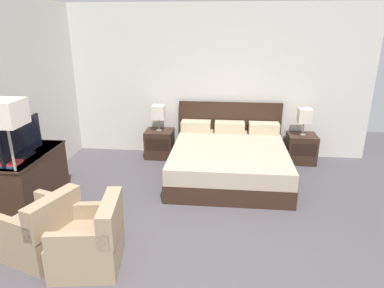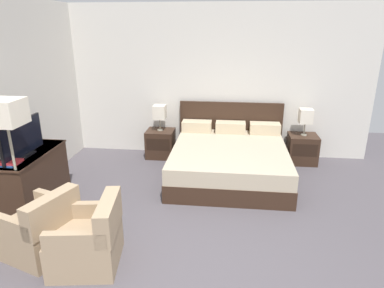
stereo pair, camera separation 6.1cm
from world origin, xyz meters
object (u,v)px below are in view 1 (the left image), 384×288
(nightstand_right, at_px, (301,148))
(book_red_cover, at_px, (9,165))
(dresser, at_px, (32,178))
(book_blue_cover, at_px, (10,163))
(tv, at_px, (22,140))
(floor_lamp, at_px, (6,119))
(nightstand_left, at_px, (160,144))
(table_lamp_left, at_px, (159,112))
(bed, at_px, (229,159))
(table_lamp_right, at_px, (305,116))
(armchair_companion, at_px, (91,241))
(armchair_by_window, at_px, (42,231))

(nightstand_right, distance_m, book_red_cover, 4.86)
(dresser, xyz_separation_m, book_blue_cover, (0.02, -0.43, 0.41))
(tv, xyz_separation_m, floor_lamp, (0.17, -0.48, 0.42))
(book_red_cover, bearing_deg, floor_lamp, -38.77)
(dresser, bearing_deg, nightstand_left, 54.19)
(table_lamp_left, bearing_deg, tv, -124.51)
(bed, distance_m, table_lamp_left, 1.66)
(nightstand_right, bearing_deg, bed, -150.85)
(nightstand_left, bearing_deg, table_lamp_right, 0.03)
(bed, height_order, nightstand_left, bed)
(bed, relative_size, nightstand_left, 4.03)
(armchair_companion, xyz_separation_m, floor_lamp, (-1.18, 0.67, 1.13))
(tv, distance_m, book_blue_cover, 0.39)
(nightstand_left, relative_size, book_red_cover, 2.32)
(nightstand_left, height_order, table_lamp_left, table_lamp_left)
(dresser, bearing_deg, bed, 24.27)
(tv, bearing_deg, nightstand_right, 26.97)
(table_lamp_right, distance_m, book_blue_cover, 4.81)
(table_lamp_right, bearing_deg, book_blue_cover, -149.37)
(armchair_companion, bearing_deg, bed, 59.89)
(armchair_by_window, bearing_deg, nightstand_right, 42.42)
(armchair_by_window, bearing_deg, armchair_companion, -11.91)
(bed, distance_m, floor_lamp, 3.40)
(nightstand_left, bearing_deg, armchair_companion, -91.83)
(nightstand_left, height_order, armchair_by_window, armchair_by_window)
(bed, distance_m, book_blue_cover, 3.30)
(bed, distance_m, table_lamp_right, 1.66)
(floor_lamp, bearing_deg, bed, 34.91)
(nightstand_left, height_order, book_blue_cover, book_blue_cover)
(book_red_cover, height_order, floor_lamp, floor_lamp)
(book_blue_cover, xyz_separation_m, armchair_by_window, (0.71, -0.68, -0.51))
(bed, xyz_separation_m, book_red_cover, (-2.81, -1.70, 0.48))
(armchair_by_window, xyz_separation_m, floor_lamp, (-0.56, 0.54, 1.13))
(bed, height_order, table_lamp_right, bed)
(book_blue_cover, distance_m, floor_lamp, 0.65)
(bed, distance_m, book_red_cover, 3.32)
(bed, bearing_deg, dresser, -155.73)
(tv, xyz_separation_m, book_red_cover, (-0.01, -0.33, -0.23))
(table_lamp_left, xyz_separation_m, floor_lamp, (-1.29, -2.59, 0.52))
(dresser, bearing_deg, book_red_cover, -91.20)
(table_lamp_left, height_order, dresser, table_lamp_left)
(bed, distance_m, dresser, 3.08)
(nightstand_right, height_order, table_lamp_right, table_lamp_right)
(table_lamp_right, height_order, book_red_cover, table_lamp_right)
(dresser, bearing_deg, armchair_companion, -42.58)
(table_lamp_left, relative_size, armchair_by_window, 0.57)
(dresser, height_order, book_blue_cover, book_blue_cover)
(table_lamp_left, xyz_separation_m, book_red_cover, (-1.47, -2.45, -0.12))
(nightstand_right, xyz_separation_m, book_red_cover, (-4.16, -2.45, 0.50))
(table_lamp_left, xyz_separation_m, table_lamp_right, (2.70, 0.00, 0.00))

